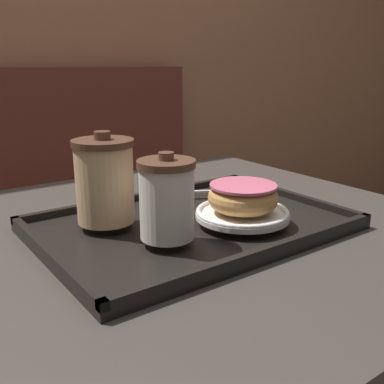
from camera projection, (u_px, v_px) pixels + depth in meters
The scene contains 9 objects.
wall_behind at pixel (2, 5), 1.50m from camera, with size 8.00×0.05×2.40m.
booth_bench at pixel (55, 269), 1.58m from camera, with size 1.25×0.44×1.00m.
cafe_table at pixel (198, 321), 0.82m from camera, with size 0.82×0.81×0.75m.
serving_tray at pixel (192, 225), 0.73m from camera, with size 0.48×0.34×0.02m.
coffee_cup_front at pixel (167, 199), 0.62m from camera, with size 0.08×0.08×0.12m.
coffee_cup_rear at pixel (105, 180), 0.69m from camera, with size 0.09×0.09×0.14m.
plate_with_chocolate_donut at pixel (242, 213), 0.72m from camera, with size 0.15×0.15×0.01m.
donut_chocolate_glazed at pixel (243, 197), 0.71m from camera, with size 0.11×0.11×0.04m.
spoon at pixel (171, 191), 0.85m from camera, with size 0.13×0.08×0.01m.
Camera 1 is at (-0.44, -0.58, 1.02)m, focal length 42.00 mm.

